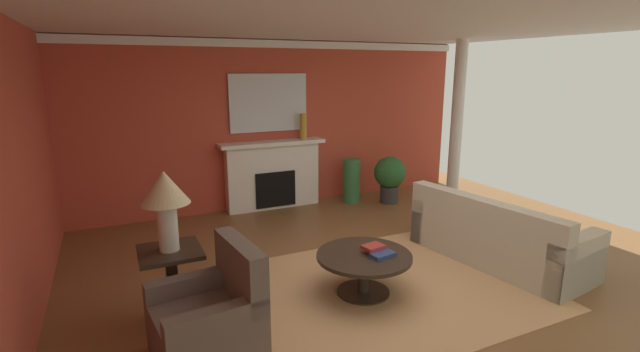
% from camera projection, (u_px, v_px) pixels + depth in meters
% --- Properties ---
extents(ground_plane, '(8.68, 8.68, 0.00)m').
position_uv_depth(ground_plane, '(380.00, 283.00, 4.99)').
color(ground_plane, brown).
extents(wall_fireplace, '(7.22, 0.12, 2.81)m').
position_uv_depth(wall_fireplace, '(274.00, 125.00, 7.65)').
color(wall_fireplace, '#B7422D').
rests_on(wall_fireplace, ground_plane).
extents(wall_window, '(0.12, 7.27, 2.81)m').
position_uv_depth(wall_window, '(3.00, 190.00, 3.52)').
color(wall_window, '#B7422D').
rests_on(wall_window, ground_plane).
extents(ceiling_panel, '(7.22, 7.27, 0.06)m').
position_uv_depth(ceiling_panel, '(372.00, 18.00, 4.59)').
color(ceiling_panel, white).
extents(crown_moulding, '(7.22, 0.08, 0.12)m').
position_uv_depth(crown_moulding, '(274.00, 44.00, 7.27)').
color(crown_moulding, white).
extents(area_rug, '(3.71, 2.57, 0.01)m').
position_uv_depth(area_rug, '(363.00, 293.00, 4.76)').
color(area_rug, tan).
rests_on(area_rug, ground_plane).
extents(fireplace, '(1.80, 0.35, 1.16)m').
position_uv_depth(fireplace, '(273.00, 176.00, 7.61)').
color(fireplace, white).
rests_on(fireplace, ground_plane).
extents(mantel_mirror, '(1.34, 0.04, 0.95)m').
position_uv_depth(mantel_mirror, '(269.00, 103.00, 7.43)').
color(mantel_mirror, silver).
extents(sofa, '(1.19, 2.21, 0.85)m').
position_uv_depth(sofa, '(496.00, 239.00, 5.49)').
color(sofa, '#BCB299').
rests_on(sofa, ground_plane).
extents(armchair_near_window, '(0.88, 0.88, 0.95)m').
position_uv_depth(armchair_near_window, '(211.00, 321.00, 3.68)').
color(armchair_near_window, brown).
rests_on(armchair_near_window, ground_plane).
extents(coffee_table, '(1.00, 1.00, 0.45)m').
position_uv_depth(coffee_table, '(364.00, 264.00, 4.69)').
color(coffee_table, '#2D2319').
rests_on(coffee_table, ground_plane).
extents(side_table, '(0.56, 0.56, 0.70)m').
position_uv_depth(side_table, '(172.00, 280.00, 4.21)').
color(side_table, '#2D2319').
rests_on(side_table, ground_plane).
extents(table_lamp, '(0.44, 0.44, 0.75)m').
position_uv_depth(table_lamp, '(165.00, 195.00, 4.01)').
color(table_lamp, beige).
rests_on(table_lamp, side_table).
extents(vase_mantel_right, '(0.12, 0.12, 0.44)m').
position_uv_depth(vase_mantel_right, '(303.00, 127.00, 7.60)').
color(vase_mantel_right, '#B7892D').
rests_on(vase_mantel_right, fireplace).
extents(vase_tall_corner, '(0.31, 0.31, 0.79)m').
position_uv_depth(vase_tall_corner, '(352.00, 181.00, 7.95)').
color(vase_tall_corner, '#33703D').
rests_on(vase_tall_corner, ground_plane).
extents(book_red_cover, '(0.28, 0.19, 0.04)m').
position_uv_depth(book_red_cover, '(383.00, 255.00, 4.59)').
color(book_red_cover, navy).
rests_on(book_red_cover, coffee_table).
extents(book_art_folio, '(0.25, 0.20, 0.04)m').
position_uv_depth(book_art_folio, '(373.00, 247.00, 4.69)').
color(book_art_folio, maroon).
rests_on(book_art_folio, coffee_table).
extents(potted_plant, '(0.56, 0.56, 0.83)m').
position_uv_depth(potted_plant, '(390.00, 176.00, 7.91)').
color(potted_plant, '#333333').
rests_on(potted_plant, ground_plane).
extents(column_white, '(0.20, 0.20, 2.81)m').
position_uv_depth(column_white, '(457.00, 125.00, 7.60)').
color(column_white, white).
rests_on(column_white, ground_plane).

